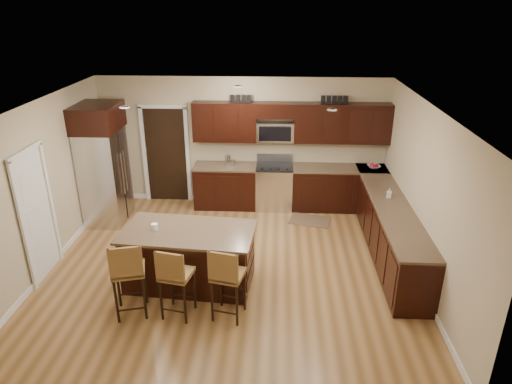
# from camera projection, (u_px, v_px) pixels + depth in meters

# --- Properties ---
(floor) EXTENTS (6.00, 6.00, 0.00)m
(floor) POSITION_uv_depth(u_px,v_px,m) (231.00, 267.00, 7.61)
(floor) COLOR olive
(floor) RESTS_ON ground
(ceiling) EXTENTS (6.00, 6.00, 0.00)m
(ceiling) POSITION_uv_depth(u_px,v_px,m) (227.00, 107.00, 6.55)
(ceiling) COLOR silver
(ceiling) RESTS_ON wall_back
(wall_back) EXTENTS (6.00, 0.00, 6.00)m
(wall_back) POSITION_uv_depth(u_px,v_px,m) (243.00, 142.00, 9.60)
(wall_back) COLOR #BEAD89
(wall_back) RESTS_ON floor
(wall_left) EXTENTS (0.00, 5.50, 5.50)m
(wall_left) POSITION_uv_depth(u_px,v_px,m) (41.00, 189.00, 7.22)
(wall_left) COLOR #BEAD89
(wall_left) RESTS_ON floor
(wall_right) EXTENTS (0.00, 5.50, 5.50)m
(wall_right) POSITION_uv_depth(u_px,v_px,m) (425.00, 197.00, 6.94)
(wall_right) COLOR #BEAD89
(wall_right) RESTS_ON floor
(base_cabinets) EXTENTS (4.02, 3.96, 0.92)m
(base_cabinets) POSITION_uv_depth(u_px,v_px,m) (338.00, 208.00, 8.67)
(base_cabinets) COLOR black
(base_cabinets) RESTS_ON floor
(upper_cabinets) EXTENTS (4.00, 0.33, 0.80)m
(upper_cabinets) POSITION_uv_depth(u_px,v_px,m) (293.00, 122.00, 9.21)
(upper_cabinets) COLOR black
(upper_cabinets) RESTS_ON wall_back
(range) EXTENTS (0.76, 0.64, 1.11)m
(range) POSITION_uv_depth(u_px,v_px,m) (274.00, 186.00, 9.64)
(range) COLOR silver
(range) RESTS_ON floor
(microwave) EXTENTS (0.76, 0.31, 0.40)m
(microwave) POSITION_uv_depth(u_px,v_px,m) (275.00, 132.00, 9.33)
(microwave) COLOR silver
(microwave) RESTS_ON upper_cabinets
(doorway) EXTENTS (0.85, 0.03, 2.06)m
(doorway) POSITION_uv_depth(u_px,v_px,m) (166.00, 155.00, 9.79)
(doorway) COLOR black
(doorway) RESTS_ON floor
(pantry_door) EXTENTS (0.03, 0.80, 2.04)m
(pantry_door) POSITION_uv_depth(u_px,v_px,m) (37.00, 216.00, 7.07)
(pantry_door) COLOR white
(pantry_door) RESTS_ON floor
(letter_decor) EXTENTS (2.20, 0.03, 0.15)m
(letter_decor) POSITION_uv_depth(u_px,v_px,m) (287.00, 99.00, 9.04)
(letter_decor) COLOR black
(letter_decor) RESTS_ON upper_cabinets
(island) EXTENTS (2.07, 1.21, 0.92)m
(island) POSITION_uv_depth(u_px,v_px,m) (190.00, 259.00, 7.04)
(island) COLOR black
(island) RESTS_ON floor
(stool_left) EXTENTS (0.53, 0.53, 1.17)m
(stool_left) POSITION_uv_depth(u_px,v_px,m) (128.00, 271.00, 6.18)
(stool_left) COLOR olive
(stool_left) RESTS_ON floor
(stool_mid) EXTENTS (0.48, 0.48, 1.09)m
(stool_mid) POSITION_uv_depth(u_px,v_px,m) (174.00, 275.00, 6.17)
(stool_mid) COLOR olive
(stool_mid) RESTS_ON floor
(stool_right) EXTENTS (0.50, 0.50, 1.12)m
(stool_right) POSITION_uv_depth(u_px,v_px,m) (226.00, 276.00, 6.13)
(stool_right) COLOR olive
(stool_right) RESTS_ON floor
(refrigerator) EXTENTS (0.79, 0.99, 2.35)m
(refrigerator) POSITION_uv_depth(u_px,v_px,m) (103.00, 163.00, 8.78)
(refrigerator) COLOR silver
(refrigerator) RESTS_ON floor
(floor_mat) EXTENTS (0.90, 0.71, 0.01)m
(floor_mat) POSITION_uv_depth(u_px,v_px,m) (310.00, 220.00, 9.20)
(floor_mat) COLOR brown
(floor_mat) RESTS_ON floor
(fruit_bowl) EXTENTS (0.30, 0.30, 0.06)m
(fruit_bowl) POSITION_uv_depth(u_px,v_px,m) (374.00, 167.00, 9.36)
(fruit_bowl) COLOR silver
(fruit_bowl) RESTS_ON base_cabinets
(soap_bottle) EXTENTS (0.09, 0.09, 0.17)m
(soap_bottle) POSITION_uv_depth(u_px,v_px,m) (389.00, 193.00, 7.95)
(soap_bottle) COLOR #B2B2B2
(soap_bottle) RESTS_ON base_cabinets
(canister_tall) EXTENTS (0.12, 0.12, 0.22)m
(canister_tall) POSITION_uv_depth(u_px,v_px,m) (228.00, 161.00, 9.47)
(canister_tall) COLOR silver
(canister_tall) RESTS_ON base_cabinets
(canister_short) EXTENTS (0.11, 0.11, 0.14)m
(canister_short) POSITION_uv_depth(u_px,v_px,m) (232.00, 162.00, 9.48)
(canister_short) COLOR silver
(canister_short) RESTS_ON base_cabinets
(island_jar) EXTENTS (0.10, 0.10, 0.10)m
(island_jar) POSITION_uv_depth(u_px,v_px,m) (155.00, 227.00, 6.86)
(island_jar) COLOR white
(island_jar) RESTS_ON island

